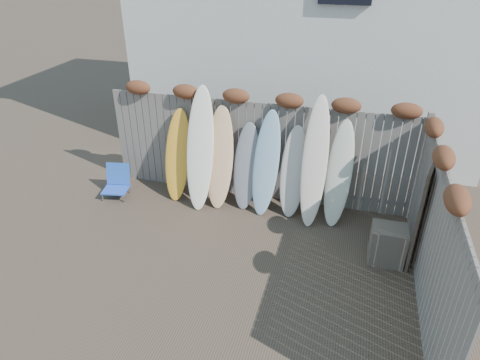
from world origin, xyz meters
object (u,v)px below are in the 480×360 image
(beach_chair, at_px, (117,182))
(wooden_crate, at_px, (387,244))
(lattice_panel, at_px, (423,209))
(surfboard_0, at_px, (177,155))

(beach_chair, relative_size, wooden_crate, 1.01)
(wooden_crate, bearing_deg, lattice_panel, 34.92)
(wooden_crate, relative_size, surfboard_0, 0.34)
(beach_chair, relative_size, lattice_panel, 0.37)
(surfboard_0, bearing_deg, lattice_panel, -7.87)
(wooden_crate, height_order, lattice_panel, lattice_panel)
(wooden_crate, height_order, surfboard_0, surfboard_0)
(beach_chair, height_order, surfboard_0, surfboard_0)
(beach_chair, bearing_deg, lattice_panel, -3.89)
(lattice_panel, xyz_separation_m, surfboard_0, (-4.52, 0.74, 0.03))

